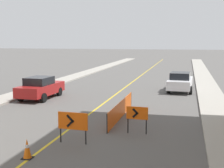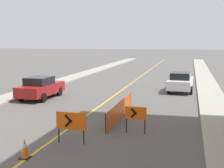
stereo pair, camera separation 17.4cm
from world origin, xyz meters
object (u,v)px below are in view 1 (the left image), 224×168
traffic_cone_third (27,149)px  parked_car_curb_mid (180,82)px  arrow_barricade_primary (73,122)px  arrow_barricade_secondary (137,114)px  parking_meter_near_curb (28,81)px  parked_car_curb_near (40,88)px

traffic_cone_third → parked_car_curb_mid: 17.12m
traffic_cone_third → parked_car_curb_mid: bearing=73.4°
traffic_cone_third → arrow_barricade_primary: (1.00, 1.95, 0.54)m
arrow_barricade_secondary → parking_meter_near_curb: bearing=141.9°
traffic_cone_third → arrow_barricade_primary: size_ratio=0.56×
arrow_barricade_secondary → parking_meter_near_curb: size_ratio=0.97×
arrow_barricade_primary → parking_meter_near_curb: parking_meter_near_curb is taller
arrow_barricade_secondary → parked_car_curb_near: bearing=141.4°
arrow_barricade_secondary → parked_car_curb_mid: parked_car_curb_mid is taller
parked_car_curb_near → parked_car_curb_mid: size_ratio=0.99×
arrow_barricade_primary → parked_car_curb_mid: (3.90, 14.45, -0.10)m
parked_car_curb_near → parked_car_curb_mid: 11.25m
parked_car_curb_near → traffic_cone_third: bearing=-63.6°
parked_car_curb_mid → traffic_cone_third: bearing=-103.5°
parked_car_curb_near → parked_car_curb_mid: (9.72, 5.67, 0.00)m
parking_meter_near_curb → arrow_barricade_primary: bearing=-53.4°
parking_meter_near_curb → parked_car_curb_mid: bearing=21.4°
traffic_cone_third → parking_meter_near_curb: bearing=118.3°
arrow_barricade_secondary → parked_car_curb_near: (-8.14, 6.82, -0.08)m
arrow_barricade_primary → parking_meter_near_curb: size_ratio=1.02×
arrow_barricade_primary → parked_car_curb_near: parked_car_curb_near is taller
arrow_barricade_secondary → parking_meter_near_curb: parking_meter_near_curb is taller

